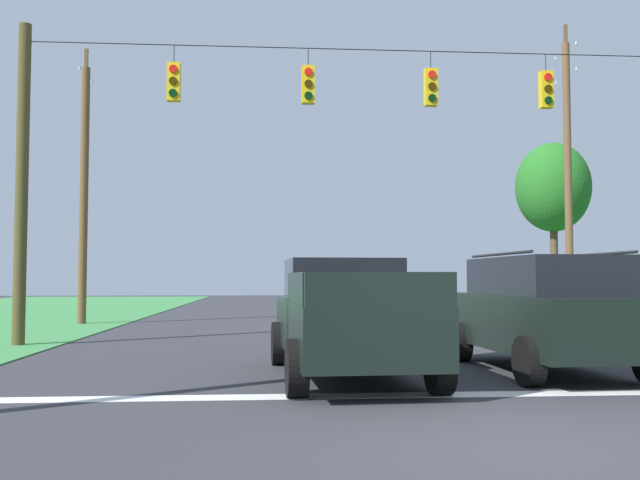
{
  "coord_description": "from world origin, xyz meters",
  "views": [
    {
      "loc": [
        -2.46,
        -6.72,
        1.62
      ],
      "look_at": [
        -0.9,
        14.02,
        2.74
      ],
      "focal_mm": 39.69,
      "sensor_mm": 36.0,
      "label": 1
    }
  ],
  "objects": [
    {
      "name": "pickup_truck",
      "position": [
        -1.14,
        4.92,
        0.97
      ],
      "size": [
        2.49,
        5.49,
        1.95
      ],
      "color": "black",
      "rests_on": "ground"
    },
    {
      "name": "overhead_signal_span",
      "position": [
        -0.03,
        10.73,
        4.39
      ],
      "size": [
        16.96,
        0.31,
        7.82
      ],
      "color": "#4C4223",
      "rests_on": "ground"
    },
    {
      "name": "lane_dash_1",
      "position": [
        0.0,
        16.84,
        0.0
      ],
      "size": [
        2.5,
        0.15,
        0.01
      ],
      "primitive_type": "cube",
      "rotation": [
        0.0,
        0.0,
        1.57
      ],
      "color": "white",
      "rests_on": "ground"
    },
    {
      "name": "tree_roadside_right",
      "position": [
        10.15,
        23.46,
        5.59
      ],
      "size": [
        3.26,
        3.26,
        7.61
      ],
      "color": "brown",
      "rests_on": "ground"
    },
    {
      "name": "distant_car_crossing_white",
      "position": [
        8.15,
        18.76,
        0.79
      ],
      "size": [
        4.41,
        2.24,
        1.52
      ],
      "color": "silver",
      "rests_on": "ground"
    },
    {
      "name": "stop_bar_stripe",
      "position": [
        0.0,
        3.04,
        0.0
      ],
      "size": [
        14.0,
        0.45,
        0.01
      ],
      "primitive_type": "cube",
      "color": "white",
      "rests_on": "ground"
    },
    {
      "name": "lane_dash_2",
      "position": [
        0.0,
        22.13,
        0.0
      ],
      "size": [
        2.5,
        0.15,
        0.01
      ],
      "primitive_type": "cube",
      "rotation": [
        0.0,
        0.0,
        1.57
      ],
      "color": "white",
      "rests_on": "ground"
    },
    {
      "name": "ground_plane",
      "position": [
        0.0,
        0.0,
        0.0
      ],
      "size": [
        120.0,
        120.0,
        0.0
      ],
      "primitive_type": "plane",
      "color": "#333338"
    },
    {
      "name": "suv_black",
      "position": [
        2.37,
        5.28,
        1.06
      ],
      "size": [
        2.37,
        4.88,
        2.05
      ],
      "color": "black",
      "rests_on": "ground"
    },
    {
      "name": "utility_pole_near_left",
      "position": [
        -8.92,
        18.68,
        4.73
      ],
      "size": [
        0.29,
        1.8,
        9.81
      ],
      "color": "brown",
      "rests_on": "ground"
    },
    {
      "name": "utility_pole_mid_right",
      "position": [
        8.1,
        17.24,
        5.34
      ],
      "size": [
        0.26,
        1.8,
        10.63
      ],
      "color": "brown",
      "rests_on": "ground"
    },
    {
      "name": "lane_dash_0",
      "position": [
        0.0,
        9.04,
        0.0
      ],
      "size": [
        2.5,
        0.15,
        0.01
      ],
      "primitive_type": "cube",
      "rotation": [
        0.0,
        0.0,
        1.57
      ],
      "color": "white",
      "rests_on": "ground"
    }
  ]
}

